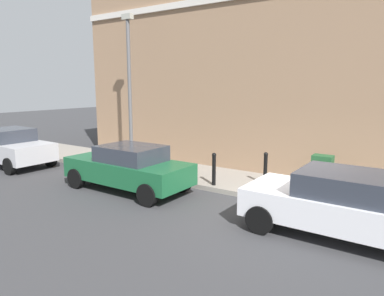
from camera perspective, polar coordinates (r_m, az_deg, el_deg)
ground at (r=9.25m, az=15.41°, el=-10.77°), size 80.00×80.00×0.00m
sidewalk at (r=13.75m, az=-6.08°, el=-3.23°), size 2.49×30.00×0.15m
corner_building at (r=16.70m, az=9.51°, el=14.96°), size 7.40×12.69×9.36m
car_white at (r=8.21m, az=24.38°, el=-8.38°), size 1.97×4.40×1.45m
car_green at (r=11.06m, az=-10.31°, el=-3.09°), size 1.82×4.14×1.43m
car_silver at (r=16.10m, az=-27.57°, el=0.16°), size 1.95×4.13×1.52m
utility_cabinet at (r=10.68m, az=20.38°, el=-4.39°), size 0.46×0.61×1.15m
bollard_near_cabinet at (r=11.28m, az=11.89°, el=-3.08°), size 0.14×0.14×1.04m
bollard_far_kerb at (r=10.97m, az=3.60°, el=-3.26°), size 0.14×0.14×1.04m
lamppost at (r=13.87m, az=-10.16°, el=10.24°), size 0.20×0.44×5.72m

